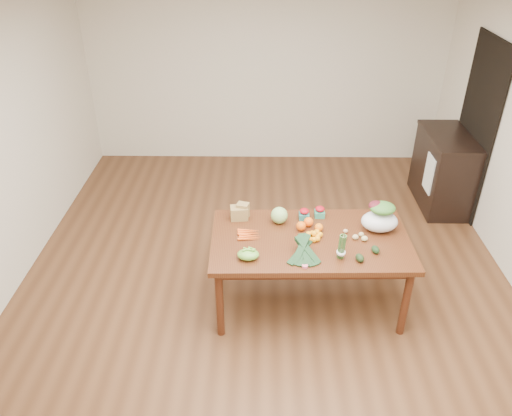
{
  "coord_description": "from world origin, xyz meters",
  "views": [
    {
      "loc": [
        -0.04,
        -3.94,
        3.31
      ],
      "look_at": [
        -0.09,
        0.0,
        0.91
      ],
      "focal_mm": 35.0,
      "sensor_mm": 36.0,
      "label": 1
    }
  ],
  "objects_px": {
    "mandarin_cluster": "(314,235)",
    "salad_bag": "(380,218)",
    "cabinet": "(443,170)",
    "paper_bag": "(239,212)",
    "kale_bunch": "(304,252)",
    "asparagus_bundle": "(342,247)",
    "dining_table": "(308,271)",
    "cabbage": "(279,215)"
  },
  "relations": [
    {
      "from": "dining_table",
      "to": "mandarin_cluster",
      "type": "distance_m",
      "value": 0.42
    },
    {
      "from": "dining_table",
      "to": "asparagus_bundle",
      "type": "distance_m",
      "value": 0.62
    },
    {
      "from": "cabinet",
      "to": "cabbage",
      "type": "distance_m",
      "value": 2.7
    },
    {
      "from": "paper_bag",
      "to": "salad_bag",
      "type": "height_order",
      "value": "salad_bag"
    },
    {
      "from": "paper_bag",
      "to": "mandarin_cluster",
      "type": "xyz_separation_m",
      "value": [
        0.68,
        -0.32,
        -0.04
      ]
    },
    {
      "from": "dining_table",
      "to": "cabinet",
      "type": "height_order",
      "value": "cabinet"
    },
    {
      "from": "mandarin_cluster",
      "to": "asparagus_bundle",
      "type": "height_order",
      "value": "asparagus_bundle"
    },
    {
      "from": "dining_table",
      "to": "mandarin_cluster",
      "type": "height_order",
      "value": "mandarin_cluster"
    },
    {
      "from": "asparagus_bundle",
      "to": "salad_bag",
      "type": "bearing_deg",
      "value": 46.23
    },
    {
      "from": "cabinet",
      "to": "asparagus_bundle",
      "type": "xyz_separation_m",
      "value": [
        -1.59,
        -2.21,
        0.4
      ]
    },
    {
      "from": "mandarin_cluster",
      "to": "paper_bag",
      "type": "bearing_deg",
      "value": 154.65
    },
    {
      "from": "paper_bag",
      "to": "cabbage",
      "type": "height_order",
      "value": "cabbage"
    },
    {
      "from": "kale_bunch",
      "to": "asparagus_bundle",
      "type": "distance_m",
      "value": 0.31
    },
    {
      "from": "dining_table",
      "to": "paper_bag",
      "type": "distance_m",
      "value": 0.86
    },
    {
      "from": "dining_table",
      "to": "kale_bunch",
      "type": "height_order",
      "value": "kale_bunch"
    },
    {
      "from": "mandarin_cluster",
      "to": "salad_bag",
      "type": "xyz_separation_m",
      "value": [
        0.6,
        0.15,
        0.09
      ]
    },
    {
      "from": "cabinet",
      "to": "salad_bag",
      "type": "xyz_separation_m",
      "value": [
        -1.19,
        -1.77,
        0.41
      ]
    },
    {
      "from": "paper_bag",
      "to": "kale_bunch",
      "type": "xyz_separation_m",
      "value": [
        0.57,
        -0.64,
        0.0
      ]
    },
    {
      "from": "paper_bag",
      "to": "salad_bag",
      "type": "bearing_deg",
      "value": -7.75
    },
    {
      "from": "paper_bag",
      "to": "kale_bunch",
      "type": "bearing_deg",
      "value": -48.11
    },
    {
      "from": "paper_bag",
      "to": "kale_bunch",
      "type": "distance_m",
      "value": 0.86
    },
    {
      "from": "dining_table",
      "to": "asparagus_bundle",
      "type": "relative_size",
      "value": 7.1
    },
    {
      "from": "cabbage",
      "to": "asparagus_bundle",
      "type": "xyz_separation_m",
      "value": [
        0.5,
        -0.55,
        0.05
      ]
    },
    {
      "from": "cabinet",
      "to": "paper_bag",
      "type": "height_order",
      "value": "cabinet"
    },
    {
      "from": "cabbage",
      "to": "salad_bag",
      "type": "height_order",
      "value": "salad_bag"
    },
    {
      "from": "kale_bunch",
      "to": "dining_table",
      "type": "bearing_deg",
      "value": 74.22
    },
    {
      "from": "paper_bag",
      "to": "kale_bunch",
      "type": "height_order",
      "value": "kale_bunch"
    },
    {
      "from": "kale_bunch",
      "to": "asparagus_bundle",
      "type": "bearing_deg",
      "value": 2.65
    },
    {
      "from": "cabbage",
      "to": "dining_table",
      "type": "bearing_deg",
      "value": -42.94
    },
    {
      "from": "kale_bunch",
      "to": "salad_bag",
      "type": "height_order",
      "value": "salad_bag"
    },
    {
      "from": "cabinet",
      "to": "kale_bunch",
      "type": "relative_size",
      "value": 2.55
    },
    {
      "from": "asparagus_bundle",
      "to": "mandarin_cluster",
      "type": "bearing_deg",
      "value": 123.11
    },
    {
      "from": "asparagus_bundle",
      "to": "salad_bag",
      "type": "height_order",
      "value": "salad_bag"
    },
    {
      "from": "cabbage",
      "to": "kale_bunch",
      "type": "distance_m",
      "value": 0.61
    },
    {
      "from": "cabbage",
      "to": "salad_bag",
      "type": "relative_size",
      "value": 0.48
    },
    {
      "from": "mandarin_cluster",
      "to": "asparagus_bundle",
      "type": "xyz_separation_m",
      "value": [
        0.2,
        -0.29,
        0.08
      ]
    },
    {
      "from": "dining_table",
      "to": "cabbage",
      "type": "relative_size",
      "value": 11.21
    },
    {
      "from": "mandarin_cluster",
      "to": "kale_bunch",
      "type": "height_order",
      "value": "kale_bunch"
    },
    {
      "from": "cabbage",
      "to": "mandarin_cluster",
      "type": "relative_size",
      "value": 0.88
    },
    {
      "from": "paper_bag",
      "to": "salad_bag",
      "type": "distance_m",
      "value": 1.3
    },
    {
      "from": "asparagus_bundle",
      "to": "cabinet",
      "type": "bearing_deg",
      "value": 52.96
    },
    {
      "from": "salad_bag",
      "to": "cabinet",
      "type": "bearing_deg",
      "value": 56.08
    }
  ]
}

